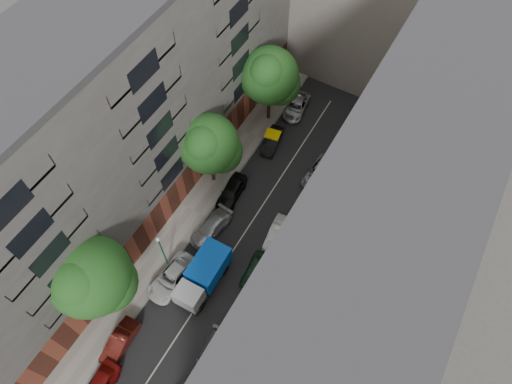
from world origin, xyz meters
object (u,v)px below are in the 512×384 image
Objects in this scene: car_left_3 at (211,228)px; tree_mid at (209,146)px; pedestrian at (343,180)px; tree_far at (270,78)px; car_left_4 at (232,191)px; car_right_3 at (277,233)px; car_right_1 at (211,358)px; car_left_1 at (120,342)px; car_left_2 at (172,278)px; car_left_5 at (272,141)px; car_left_6 at (297,106)px; tree_near at (91,279)px; tarp_truck at (204,275)px; car_right_4 at (319,173)px; car_right_2 at (254,270)px; lamp_post at (162,250)px.

tree_mid is (-2.89, 4.94, 5.04)m from car_left_3.
tree_far is at bearing -9.61° from pedestrian.
car_left_4 is 6.28m from car_right_3.
car_left_3 is 11.71m from car_right_1.
tree_far reaches higher than car_left_1.
car_left_3 is at bearing 91.57° from car_left_2.
car_left_1 reaches higher than car_right_3.
car_left_5 is 5.60m from car_left_6.
tree_far is at bearing 86.72° from tree_near.
tarp_truck is 16.61m from car_left_5.
car_right_4 is at bearing 67.60° from car_left_3.
tree_near is 1.10× the size of tree_mid.
tarp_truck is at bearing 32.61° from car_left_2.
car_right_4 is 2.49× the size of pedestrian.
car_left_5 reaches higher than car_left_6.
car_right_2 is 19.02m from tree_far.
car_right_4 is at bearing 82.51° from car_right_2.
tree_near is 6.29m from lamp_post.
tree_far is (1.44, 25.14, -0.10)m from tree_near.
tree_near reaches higher than car_left_6.
car_left_3 is at bearing -116.05° from car_right_4.
car_right_2 is 1.97× the size of pedestrian.
car_right_1 is 2.60× the size of pedestrian.
lamp_post reaches higher than car_right_1.
tree_near reaches higher than car_left_4.
car_left_4 reaches higher than car_left_3.
car_right_2 is at bearing 38.52° from tarp_truck.
car_left_2 is 1.36× the size of car_right_2.
car_right_2 is 11.88m from tree_mid.
car_right_3 is at bearing -77.43° from car_left_6.
pedestrian is (12.10, 21.04, -5.15)m from tree_near.
car_left_5 is at bearing -97.90° from car_left_6.
car_left_3 is 5.94m from lamp_post.
car_right_3 is (5.60, -9.40, -0.00)m from car_left_5.
car_left_4 is at bearing 157.43° from car_right_3.
tree_mid reaches higher than car_right_2.
car_right_2 reaches higher than car_left_6.
tree_near reaches higher than car_left_1.
tree_mid is at bearing 87.67° from tree_near.
car_left_4 reaches higher than car_left_6.
tree_mid is 10.19m from lamp_post.
pedestrian is at bearing 64.09° from car_right_3.
car_left_3 is at bearing 82.40° from car_left_1.
car_right_2 is 0.44× the size of tree_mid.
car_left_5 is at bearing 114.88° from car_right_3.
car_left_4 is at bearing 129.81° from car_right_2.
car_left_1 is 0.43× the size of tree_near.
lamp_post is (-1.40, -16.89, 3.01)m from car_left_5.
car_left_4 reaches higher than car_left_2.
tree_near reaches higher than tarp_truck.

